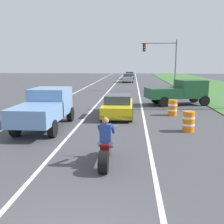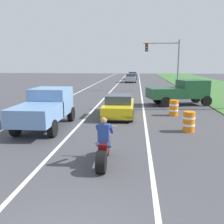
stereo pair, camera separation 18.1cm
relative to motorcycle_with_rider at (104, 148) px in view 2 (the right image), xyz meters
The scene contains 12 objects.
lane_stripe_left_solid 16.86m from the motorcycle_with_rider, 109.60° to the left, with size 0.14×120.00×0.01m, color white.
lane_stripe_right_solid 15.96m from the motorcycle_with_rider, 84.43° to the left, with size 0.14×120.00×0.01m, color white.
lane_stripe_centre_dashed 16.02m from the motorcycle_with_rider, 97.37° to the left, with size 0.14×120.00×0.01m, color white.
motorcycle_with_rider is the anchor object (origin of this frame).
sports_car_yellow 7.99m from the motorcycle_with_rider, 90.47° to the left, with size 1.84×4.30×1.37m.
pickup_truck_left_lane_light_blue 5.91m from the motorcycle_with_rider, 127.68° to the left, with size 2.02×4.80×1.98m.
pickup_truck_right_shoulder_dark_green 13.72m from the motorcycle_with_rider, 70.53° to the left, with size 5.14×3.14×1.98m.
traffic_light_mast_near 24.22m from the motorcycle_with_rider, 78.98° to the left, with size 4.25×0.34×6.00m.
construction_barrel_nearest 5.82m from the motorcycle_with_rider, 51.87° to the left, with size 0.58×0.58×1.00m.
construction_barrel_mid 9.18m from the motorcycle_with_rider, 68.22° to the left, with size 0.58×0.58×1.00m.
distant_car_far_ahead 37.06m from the motorcycle_with_rider, 90.02° to the left, with size 1.80×4.00×1.50m.
distant_car_further_ahead 46.30m from the motorcycle_with_rider, 89.86° to the left, with size 1.80×4.00×1.50m.
Camera 2 is at (1.29, -3.80, 3.31)m, focal length 41.26 mm.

